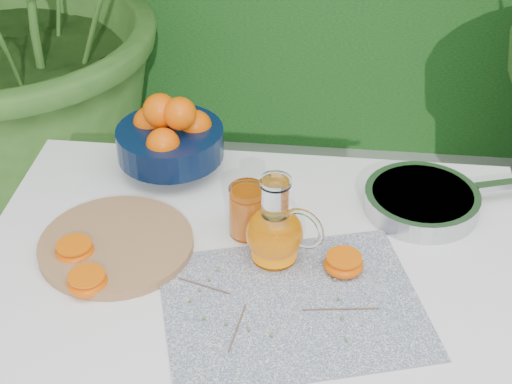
# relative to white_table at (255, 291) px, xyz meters

# --- Properties ---
(white_table) EXTENTS (1.00, 0.70, 0.75)m
(white_table) POSITION_rel_white_table_xyz_m (0.00, 0.00, 0.00)
(white_table) COLOR white
(white_table) RESTS_ON ground
(placemat) EXTENTS (0.50, 0.44, 0.00)m
(placemat) POSITION_rel_white_table_xyz_m (0.08, -0.12, 0.08)
(placemat) COLOR #0D1F49
(placemat) RESTS_ON white_table
(cutting_board) EXTENTS (0.33, 0.33, 0.02)m
(cutting_board) POSITION_rel_white_table_xyz_m (-0.25, -0.00, 0.09)
(cutting_board) COLOR #9E6C47
(cutting_board) RESTS_ON white_table
(fruit_bowl) EXTENTS (0.23, 0.23, 0.17)m
(fruit_bowl) POSITION_rel_white_table_xyz_m (-0.20, 0.27, 0.16)
(fruit_bowl) COLOR black
(fruit_bowl) RESTS_ON white_table
(juice_pitcher) EXTENTS (0.16, 0.13, 0.17)m
(juice_pitcher) POSITION_rel_white_table_xyz_m (0.04, 0.00, 0.14)
(juice_pitcher) COLOR white
(juice_pitcher) RESTS_ON white_table
(juice_tumbler) EXTENTS (0.08, 0.08, 0.10)m
(juice_tumbler) POSITION_rel_white_table_xyz_m (-0.02, 0.07, 0.13)
(juice_tumbler) COLOR white
(juice_tumbler) RESTS_ON white_table
(saute_pan) EXTENTS (0.40, 0.28, 0.04)m
(saute_pan) POSITION_rel_white_table_xyz_m (0.31, 0.18, 0.10)
(saute_pan) COLOR #AAABAF
(saute_pan) RESTS_ON white_table
(orange_halves) EXTENTS (0.56, 0.18, 0.03)m
(orange_halves) POSITION_rel_white_table_xyz_m (-0.14, -0.06, 0.10)
(orange_halves) COLOR #FF5902
(orange_halves) RESTS_ON white_table
(thyme_sprigs) EXTENTS (0.34, 0.19, 0.01)m
(thyme_sprigs) POSITION_rel_white_table_xyz_m (0.03, -0.13, 0.09)
(thyme_sprigs) COLOR brown
(thyme_sprigs) RESTS_ON white_table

